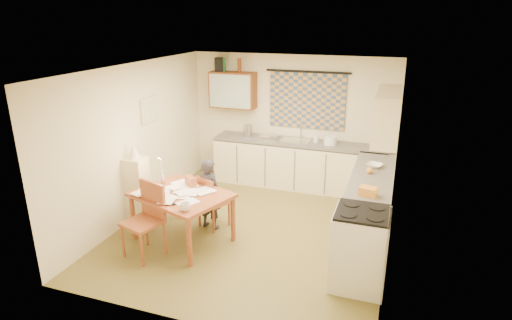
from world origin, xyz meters
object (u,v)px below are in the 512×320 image
at_px(dining_table, 183,217).
at_px(person, 209,194).
at_px(chair_far, 213,211).
at_px(counter_back, 298,165).
at_px(shelf_stand, 138,190).
at_px(stove, 360,249).
at_px(counter_right, 368,212).

height_order(dining_table, person, person).
relative_size(chair_far, person, 0.75).
relative_size(counter_back, shelf_stand, 3.03).
bearing_deg(chair_far, stove, -175.68).
distance_m(counter_back, counter_right, 2.25).
xyz_separation_m(chair_far, person, (-0.04, -0.04, 0.31)).
bearing_deg(dining_table, stove, 12.54).
distance_m(stove, shelf_stand, 3.59).
xyz_separation_m(counter_right, person, (-2.37, -0.39, 0.12)).
distance_m(dining_table, chair_far, 0.60).
bearing_deg(dining_table, counter_back, 85.69).
height_order(chair_far, shelf_stand, shelf_stand).
relative_size(counter_right, stove, 2.93).
xyz_separation_m(chair_far, shelf_stand, (-1.21, -0.23, 0.28)).
bearing_deg(stove, shelf_stand, 170.48).
height_order(stove, chair_far, stove).
bearing_deg(dining_table, shelf_stand, -178.18).
bearing_deg(counter_back, person, -113.43).
xyz_separation_m(counter_right, chair_far, (-2.33, -0.34, -0.19)).
height_order(stove, shelf_stand, shelf_stand).
bearing_deg(counter_right, dining_table, -161.30).
xyz_separation_m(counter_right, shelf_stand, (-3.54, -0.58, 0.09)).
height_order(counter_right, stove, stove).
bearing_deg(chair_far, counter_right, -147.80).
distance_m(dining_table, shelf_stand, 1.02).
bearing_deg(stove, person, 161.72).
distance_m(counter_back, dining_table, 2.82).
height_order(counter_back, dining_table, counter_back).
relative_size(dining_table, chair_far, 1.84).
relative_size(counter_right, dining_table, 1.87).
distance_m(counter_right, stove, 1.17).
bearing_deg(person, counter_right, -158.63).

